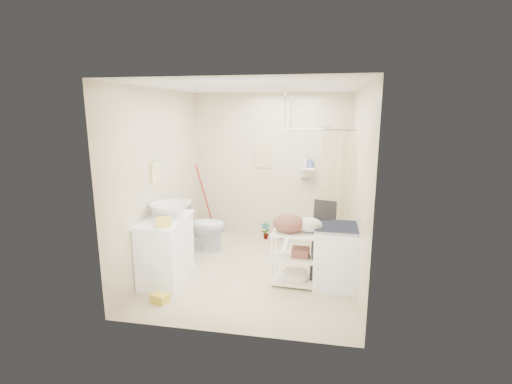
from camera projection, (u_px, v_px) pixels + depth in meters
floor at (255, 270)px, 5.43m from camera, size 3.20×3.20×0.00m
ceiling at (255, 87)px, 4.88m from camera, size 2.80×3.20×0.04m
wall_back at (271, 167)px, 6.69m from camera, size 2.80×0.04×2.60m
wall_front at (224, 214)px, 3.62m from camera, size 2.80×0.04×2.60m
wall_left at (160, 180)px, 5.40m from camera, size 0.04×3.20×2.60m
wall_right at (358, 187)px, 4.91m from camera, size 0.04×3.20×2.60m
vanity at (166, 248)px, 5.10m from camera, size 0.61×1.02×0.87m
sink at (169, 210)px, 5.07m from camera, size 0.65×0.65×0.19m
counter_basket at (164, 222)px, 4.67m from camera, size 0.22×0.19×0.10m
floor_basket at (160, 296)px, 4.52m from camera, size 0.33×0.29×0.15m
toilet at (201, 226)px, 6.19m from camera, size 0.82×0.49×0.82m
mop at (204, 200)px, 6.87m from camera, size 0.16×0.16×1.33m
potted_plant_a at (266, 231)px, 6.74m from camera, size 0.18×0.13×0.31m
potted_plant_b at (282, 230)px, 6.75m from camera, size 0.22×0.21×0.32m
hanging_towel at (263, 156)px, 6.66m from camera, size 0.28×0.03×0.42m
towel_ring at (155, 171)px, 5.17m from camera, size 0.04×0.22×0.34m
tp_holder at (167, 217)px, 5.57m from camera, size 0.08×0.12×0.14m
shower at (317, 188)px, 6.07m from camera, size 1.10×1.10×2.10m
shampoo_bottle_a at (305, 161)px, 6.49m from camera, size 0.09×0.09×0.22m
shampoo_bottle_b at (311, 163)px, 6.48m from camera, size 0.10×0.10×0.16m
washing_machine at (336, 256)px, 4.91m from camera, size 0.57×0.59×0.82m
laundry_rack at (296, 253)px, 4.91m from camera, size 0.66×0.42×0.88m
ironing_board at (323, 240)px, 5.05m from camera, size 0.33×0.20×1.14m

